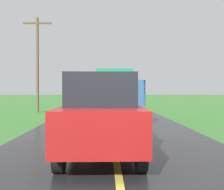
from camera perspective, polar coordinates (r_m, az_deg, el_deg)
name	(u,v)px	position (r m, az deg, el deg)	size (l,w,h in m)	color
banana_truck_near	(115,93)	(14.50, 0.56, 0.34)	(2.38, 5.82, 2.80)	#2D2D30
banana_truck_far	(109,92)	(28.28, -0.55, 0.61)	(2.38, 5.81, 2.80)	#2D2D30
utility_pole_roadside	(37,61)	(20.49, -16.01, 7.16)	(2.10, 0.20, 7.11)	brown
following_car	(101,114)	(6.14, -2.34, -4.27)	(1.74, 4.10, 1.92)	maroon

